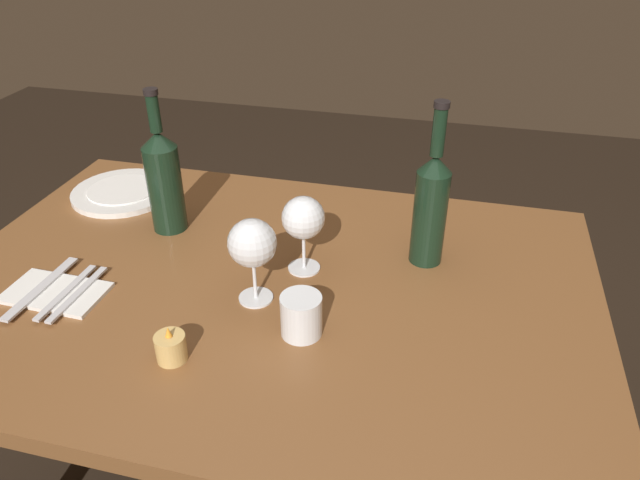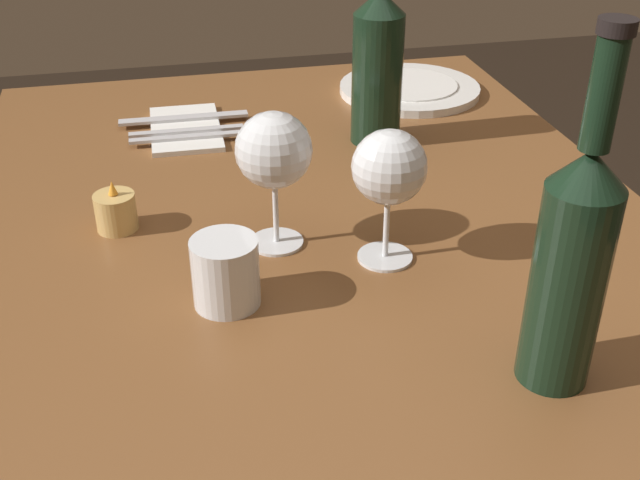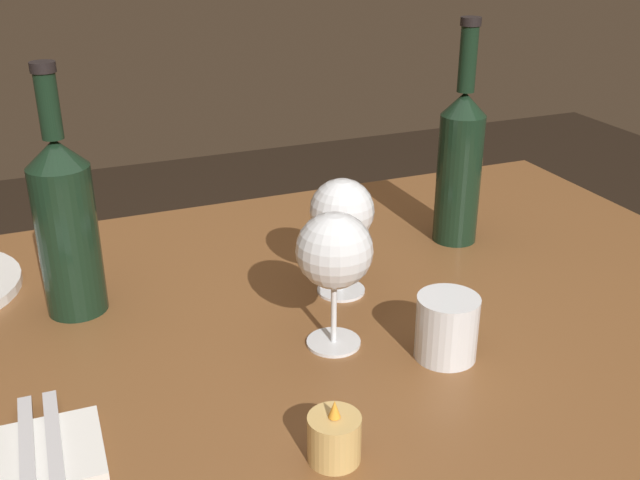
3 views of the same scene
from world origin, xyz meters
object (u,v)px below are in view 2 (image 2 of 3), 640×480
at_px(wine_glass_left, 273,151).
at_px(wine_glass_right, 389,170).
at_px(water_tumbler, 226,275).
at_px(votive_candle, 116,213).
at_px(dinner_plate, 409,88).
at_px(fork_inner, 187,131).
at_px(wine_bottle_second, 378,64).
at_px(folded_napkin, 186,129).
at_px(wine_bottle, 572,261).
at_px(fork_outer, 188,137).
at_px(table_knife, 184,118).

distance_m(wine_glass_left, wine_glass_right, 0.14).
height_order(water_tumbler, votive_candle, water_tumbler).
height_order(dinner_plate, fork_inner, dinner_plate).
height_order(wine_bottle_second, folded_napkin, wine_bottle_second).
bearing_deg(wine_bottle, fork_outer, 25.16).
xyz_separation_m(water_tumbler, fork_inner, (0.47, 0.01, -0.02)).
bearing_deg(votive_candle, fork_outer, -23.60).
distance_m(wine_bottle, fork_outer, 0.71).
bearing_deg(fork_outer, folded_napkin, 0.00).
relative_size(wine_glass_left, wine_bottle, 0.50).
xyz_separation_m(fork_inner, fork_outer, (-0.02, 0.00, 0.00)).
distance_m(wine_bottle_second, water_tumbler, 0.49).
xyz_separation_m(wine_bottle, votive_candle, (0.38, 0.40, -0.11)).
bearing_deg(dinner_plate, votive_candle, 126.85).
xyz_separation_m(wine_glass_right, fork_inner, (0.42, 0.20, -0.11)).
distance_m(wine_bottle, fork_inner, 0.73).
height_order(fork_inner, table_knife, same).
xyz_separation_m(wine_glass_left, folded_napkin, (0.38, 0.08, -0.12)).
bearing_deg(fork_inner, votive_candle, 158.34).
bearing_deg(fork_inner, wine_bottle_second, -104.95).
bearing_deg(folded_napkin, wine_glass_right, -155.49).
distance_m(wine_bottle, folded_napkin, 0.75).
bearing_deg(water_tumbler, votive_candle, 31.10).
relative_size(wine_bottle, wine_bottle_second, 1.06).
xyz_separation_m(wine_bottle, fork_inner, (0.65, 0.30, -0.12)).
distance_m(wine_bottle_second, fork_inner, 0.32).
xyz_separation_m(wine_bottle, fork_outer, (0.63, 0.30, -0.12)).
relative_size(folded_napkin, fork_inner, 1.07).
bearing_deg(wine_bottle_second, water_tumbler, 144.21).
bearing_deg(folded_napkin, dinner_plate, -77.73).
bearing_deg(votive_candle, table_knife, -18.30).
height_order(wine_glass_right, water_tumbler, wine_glass_right).
bearing_deg(dinner_plate, wine_glass_right, 158.74).
xyz_separation_m(wine_bottle, wine_bottle_second, (0.58, 0.01, -0.01)).
bearing_deg(wine_glass_right, wine_glass_left, 61.13).
relative_size(wine_glass_left, fork_outer, 0.95).
height_order(wine_glass_left, wine_glass_right, wine_glass_left).
xyz_separation_m(wine_bottle, table_knife, (0.71, 0.30, -0.12)).
distance_m(votive_candle, folded_napkin, 0.32).
distance_m(fork_inner, fork_outer, 0.02).
height_order(wine_glass_right, wine_bottle_second, wine_bottle_second).
distance_m(fork_outer, table_knife, 0.08).
bearing_deg(fork_outer, votive_candle, 156.40).
distance_m(wine_glass_right, fork_outer, 0.45).
bearing_deg(wine_bottle, wine_glass_left, 35.18).
bearing_deg(wine_bottle, fork_inner, 24.31).
bearing_deg(fork_outer, water_tumbler, -179.05).
distance_m(wine_glass_right, folded_napkin, 0.50).
relative_size(dinner_plate, folded_napkin, 1.31).
relative_size(wine_glass_left, fork_inner, 0.95).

